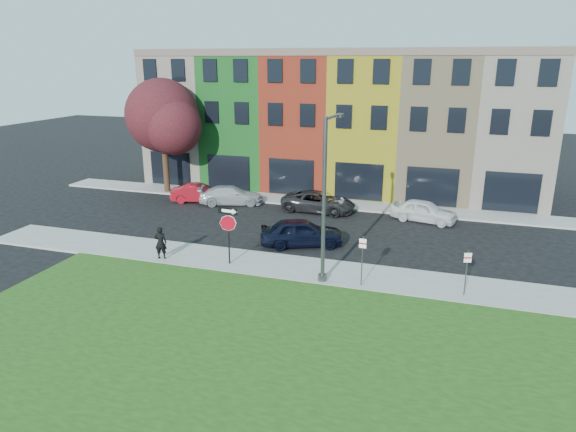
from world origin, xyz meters
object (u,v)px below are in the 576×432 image
(stop_sign, at_px, (228,224))
(man, at_px, (161,243))
(sedan_near, at_px, (301,232))
(street_lamp, at_px, (325,200))

(stop_sign, xyz_separation_m, man, (-3.54, -0.41, -1.21))
(man, height_order, sedan_near, man)
(stop_sign, xyz_separation_m, sedan_near, (2.57, 3.84, -1.41))
(street_lamp, bearing_deg, man, -175.70)
(stop_sign, relative_size, man, 1.71)
(street_lamp, bearing_deg, stop_sign, 179.81)
(stop_sign, bearing_deg, sedan_near, 63.18)
(stop_sign, bearing_deg, street_lamp, 2.95)
(man, relative_size, sedan_near, 0.35)
(street_lamp, bearing_deg, sedan_near, 122.56)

